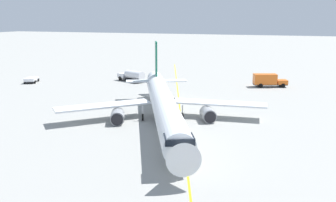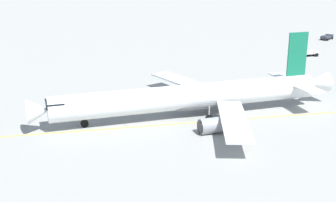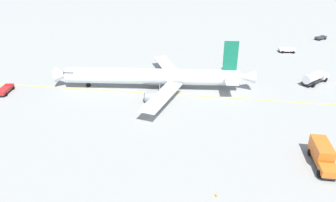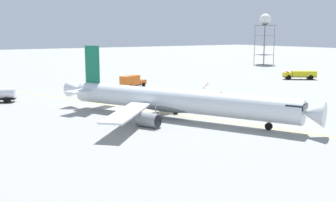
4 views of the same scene
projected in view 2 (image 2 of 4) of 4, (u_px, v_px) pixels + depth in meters
The scene contains 5 objects.
ground_plane at pixel (202, 116), 69.29m from camera, with size 600.00×600.00×0.00m, color gray.
airliner_main at pixel (192, 97), 68.45m from camera, with size 42.99×31.40×11.58m.
baggage_truck_truck at pixel (327, 37), 127.01m from camera, with size 3.91×4.63×1.22m.
pushback_tug_truck at pixel (307, 52), 107.67m from camera, with size 5.45×4.27×1.30m.
taxiway_centreline at pixel (142, 126), 65.16m from camera, with size 151.65×56.14×0.01m.
Camera 2 is at (4.73, -65.21, 23.57)m, focal length 50.16 mm.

